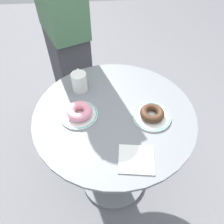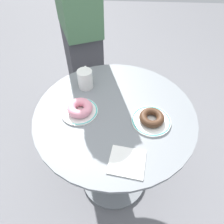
{
  "view_description": "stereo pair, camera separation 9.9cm",
  "coord_description": "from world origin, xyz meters",
  "px_view_note": "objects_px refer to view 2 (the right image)",
  "views": [
    {
      "loc": [
        -0.07,
        -0.68,
        1.48
      ],
      "look_at": [
        -0.01,
        -0.02,
        0.75
      ],
      "focal_mm": 33.19,
      "sensor_mm": 36.0,
      "label": 1
    },
    {
      "loc": [
        0.03,
        -0.68,
        1.48
      ],
      "look_at": [
        -0.01,
        -0.02,
        0.75
      ],
      "focal_mm": 33.19,
      "sensor_mm": 36.0,
      "label": 2
    }
  ],
  "objects_px": {
    "donut_chocolate": "(152,118)",
    "paper_napkin": "(127,162)",
    "coffee_mug": "(85,79)",
    "person_figure": "(80,30)",
    "plate_right": "(151,121)",
    "donut_pink_frosted": "(80,108)",
    "cafe_table": "(114,141)",
    "plate_left": "(80,111)"
  },
  "relations": [
    {
      "from": "coffee_mug",
      "to": "person_figure",
      "type": "relative_size",
      "value": 0.07
    },
    {
      "from": "donut_pink_frosted",
      "to": "coffee_mug",
      "type": "height_order",
      "value": "coffee_mug"
    },
    {
      "from": "donut_pink_frosted",
      "to": "paper_napkin",
      "type": "height_order",
      "value": "donut_pink_frosted"
    },
    {
      "from": "plate_right",
      "to": "donut_chocolate",
      "type": "bearing_deg",
      "value": 90.0
    },
    {
      "from": "cafe_table",
      "to": "coffee_mug",
      "type": "bearing_deg",
      "value": 132.72
    },
    {
      "from": "donut_chocolate",
      "to": "paper_napkin",
      "type": "height_order",
      "value": "donut_chocolate"
    },
    {
      "from": "donut_chocolate",
      "to": "paper_napkin",
      "type": "bearing_deg",
      "value": -116.91
    },
    {
      "from": "plate_left",
      "to": "plate_right",
      "type": "bearing_deg",
      "value": -6.71
    },
    {
      "from": "plate_right",
      "to": "cafe_table",
      "type": "bearing_deg",
      "value": 162.44
    },
    {
      "from": "cafe_table",
      "to": "donut_pink_frosted",
      "type": "xyz_separation_m",
      "value": [
        -0.17,
        -0.02,
        0.29
      ]
    },
    {
      "from": "person_figure",
      "to": "plate_right",
      "type": "bearing_deg",
      "value": -57.51
    },
    {
      "from": "coffee_mug",
      "to": "person_figure",
      "type": "bearing_deg",
      "value": 102.1
    },
    {
      "from": "donut_chocolate",
      "to": "paper_napkin",
      "type": "distance_m",
      "value": 0.25
    },
    {
      "from": "cafe_table",
      "to": "donut_pink_frosted",
      "type": "distance_m",
      "value": 0.33
    },
    {
      "from": "plate_right",
      "to": "coffee_mug",
      "type": "height_order",
      "value": "coffee_mug"
    },
    {
      "from": "plate_right",
      "to": "coffee_mug",
      "type": "relative_size",
      "value": 1.46
    },
    {
      "from": "donut_pink_frosted",
      "to": "person_figure",
      "type": "height_order",
      "value": "person_figure"
    },
    {
      "from": "donut_pink_frosted",
      "to": "paper_napkin",
      "type": "xyz_separation_m",
      "value": [
        0.23,
        -0.26,
        -0.03
      ]
    },
    {
      "from": "plate_right",
      "to": "donut_chocolate",
      "type": "relative_size",
      "value": 1.6
    },
    {
      "from": "donut_pink_frosted",
      "to": "paper_napkin",
      "type": "relative_size",
      "value": 0.86
    },
    {
      "from": "plate_left",
      "to": "person_figure",
      "type": "height_order",
      "value": "person_figure"
    },
    {
      "from": "paper_napkin",
      "to": "donut_pink_frosted",
      "type": "bearing_deg",
      "value": 131.79
    },
    {
      "from": "plate_right",
      "to": "donut_chocolate",
      "type": "xyz_separation_m",
      "value": [
        0.0,
        0.0,
        0.02
      ]
    },
    {
      "from": "plate_right",
      "to": "paper_napkin",
      "type": "relative_size",
      "value": 1.28
    },
    {
      "from": "paper_napkin",
      "to": "coffee_mug",
      "type": "bearing_deg",
      "value": 116.83
    },
    {
      "from": "donut_chocolate",
      "to": "person_figure",
      "type": "xyz_separation_m",
      "value": [
        -0.44,
        0.68,
        0.07
      ]
    },
    {
      "from": "donut_pink_frosted",
      "to": "donut_chocolate",
      "type": "height_order",
      "value": "donut_pink_frosted"
    },
    {
      "from": "paper_napkin",
      "to": "coffee_mug",
      "type": "height_order",
      "value": "coffee_mug"
    },
    {
      "from": "person_figure",
      "to": "paper_napkin",
      "type": "bearing_deg",
      "value": -70.15
    },
    {
      "from": "plate_left",
      "to": "coffee_mug",
      "type": "relative_size",
      "value": 1.42
    },
    {
      "from": "cafe_table",
      "to": "donut_chocolate",
      "type": "height_order",
      "value": "donut_chocolate"
    },
    {
      "from": "cafe_table",
      "to": "coffee_mug",
      "type": "relative_size",
      "value": 6.32
    },
    {
      "from": "cafe_table",
      "to": "paper_napkin",
      "type": "bearing_deg",
      "value": -77.26
    },
    {
      "from": "paper_napkin",
      "to": "plate_right",
      "type": "bearing_deg",
      "value": 63.09
    },
    {
      "from": "plate_left",
      "to": "coffee_mug",
      "type": "distance_m",
      "value": 0.2
    },
    {
      "from": "plate_left",
      "to": "plate_right",
      "type": "distance_m",
      "value": 0.35
    },
    {
      "from": "coffee_mug",
      "to": "plate_left",
      "type": "bearing_deg",
      "value": -91.07
    },
    {
      "from": "donut_chocolate",
      "to": "donut_pink_frosted",
      "type": "bearing_deg",
      "value": 173.52
    },
    {
      "from": "donut_chocolate",
      "to": "paper_napkin",
      "type": "xyz_separation_m",
      "value": [
        -0.11,
        -0.22,
        -0.03
      ]
    },
    {
      "from": "cafe_table",
      "to": "plate_right",
      "type": "distance_m",
      "value": 0.32
    },
    {
      "from": "cafe_table",
      "to": "plate_right",
      "type": "bearing_deg",
      "value": -17.56
    },
    {
      "from": "cafe_table",
      "to": "donut_pink_frosted",
      "type": "bearing_deg",
      "value": -174.58
    }
  ]
}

